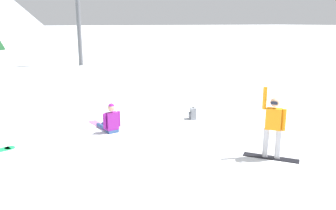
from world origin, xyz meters
name	(u,v)px	position (x,y,z in m)	size (l,w,h in m)	color
ground_plane	(142,178)	(0.00, 0.00, 0.00)	(800.00, 800.00, 0.00)	white
snowboarder_foreground	(273,126)	(3.59, -0.47, 0.91)	(1.15, 1.31, 1.95)	black
snowboarder_midground	(110,121)	(0.47, 3.87, 0.35)	(0.70, 1.83, 1.00)	#335184
backpack_grey	(193,113)	(3.76, 3.87, 0.21)	(0.34, 0.37, 0.47)	gray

